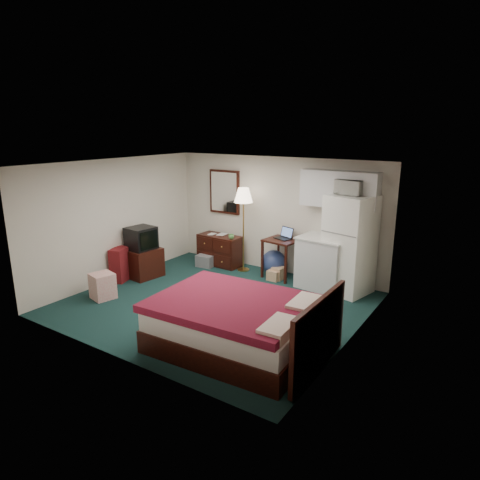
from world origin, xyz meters
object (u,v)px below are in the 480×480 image
Objects in this scene: fridge at (349,245)px; desk at (282,258)px; kitchen_counter at (323,263)px; tv_stand at (143,263)px; dresser at (220,250)px; suitcase at (120,264)px; floor_lamp at (243,230)px; bed at (235,324)px.

desk is at bearing -168.84° from fridge.
kitchen_counter is at bearing -159.91° from fridge.
tv_stand is (-2.48, -1.59, -0.11)m from desk.
suitcase reaches higher than dresser.
suitcase is at bearing -141.09° from fridge.
suitcase is (-3.65, -1.94, -0.15)m from kitchen_counter.
floor_lamp is (0.67, -0.04, 0.57)m from dresser.
floor_lamp is 2.77× the size of tv_stand.
kitchen_counter is 1.50× the size of tv_stand.
bed is (2.43, -2.98, 0.00)m from dresser.
fridge is at bearing 4.83° from desk.
bed is at bearing -86.69° from kitchen_counter.
fridge is 2.84× the size of tv_stand.
bed is at bearing -33.81° from suitcase.
dresser is 1.46× the size of suitcase.
kitchen_counter is 0.66m from fridge.
bed is (0.84, -3.03, -0.06)m from desk.
suitcase is at bearing -132.02° from floor_lamp.
tv_stand is (-3.93, -1.54, -0.64)m from fridge.
bed is (-0.61, -2.98, -0.59)m from fridge.
desk is 3.14m from bed.
fridge is (1.45, -0.05, 0.53)m from desk.
bed reaches higher than suitcase.
floor_lamp is 0.84× the size of bed.
floor_lamp reaches higher than kitchen_counter.
floor_lamp reaches higher than bed.
bed reaches higher than tv_stand.
tv_stand is at bearing 153.57° from bed.
fridge is 4.63m from suitcase.
dresser is 1.78m from tv_stand.
bed is at bearing -88.37° from fridge.
kitchen_counter is at bearing 0.39° from desk.
desk is at bearing 102.50° from bed.
dresser is 0.55× the size of floor_lamp.
floor_lamp is at bearing -0.77° from dresser.
kitchen_counter is at bearing -0.71° from floor_lamp.
desk is 2.95m from tv_stand.
bed is at bearing -15.98° from tv_stand.
tv_stand is (-1.56, -1.51, -0.62)m from floor_lamp.
tv_stand is at bearing -140.50° from desk.
desk is at bearing 4.30° from dresser.
dresser is 0.88m from floor_lamp.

